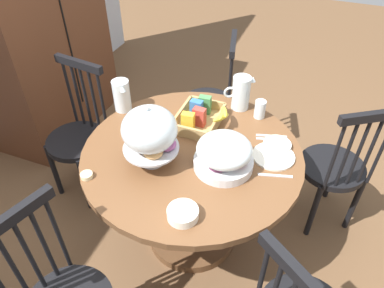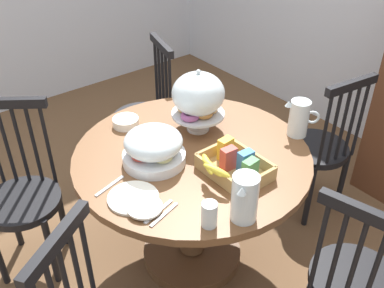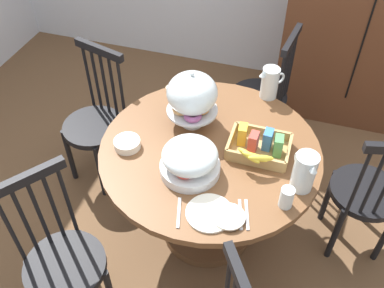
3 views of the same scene
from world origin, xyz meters
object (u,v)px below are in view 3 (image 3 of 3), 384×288
dining_table (209,176)px  windsor_chair_by_cabinet (96,125)px  orange_juice_pitcher (304,173)px  drinking_glass (287,198)px  windsor_chair_host_seat (367,195)px  fruit_platter_covered (190,159)px  windsor_chair_facing_door (63,263)px  china_plate_large (210,213)px  china_plate_small (229,216)px  cereal_bowl (127,144)px  cereal_basket (259,146)px  pastry_stand_with_dome (192,95)px  windsor_chair_near_window (262,98)px  butter_dish (171,89)px  milk_pitcher (270,84)px

dining_table → windsor_chair_by_cabinet: size_ratio=1.20×
dining_table → orange_juice_pitcher: orange_juice_pitcher is taller
windsor_chair_by_cabinet → drinking_glass: 1.42m
windsor_chair_host_seat → orange_juice_pitcher: size_ratio=4.68×
windsor_chair_by_cabinet → fruit_platter_covered: windsor_chair_by_cabinet is taller
windsor_chair_facing_door → orange_juice_pitcher: 1.24m
windsor_chair_host_seat → china_plate_large: size_ratio=4.43×
china_plate_small → drinking_glass: size_ratio=1.36×
dining_table → china_plate_small: 0.52m
cereal_bowl → china_plate_small: bearing=-25.0°
orange_juice_pitcher → china_plate_small: 0.41m
windsor_chair_facing_door → cereal_bowl: bearing=78.1°
windsor_chair_host_seat → windsor_chair_facing_door: bearing=-147.8°
windsor_chair_host_seat → cereal_bowl: (-1.29, -0.31, 0.31)m
cereal_bowl → drinking_glass: drinking_glass is taller
fruit_platter_covered → cereal_basket: 0.38m
dining_table → pastry_stand_with_dome: 0.47m
windsor_chair_near_window → china_plate_large: windsor_chair_near_window is taller
dining_table → china_plate_large: (0.11, -0.41, 0.22)m
dining_table → windsor_chair_host_seat: windsor_chair_host_seat is taller
china_plate_small → butter_dish: size_ratio=2.50×
windsor_chair_host_seat → cereal_basket: (-0.62, -0.14, 0.33)m
orange_juice_pitcher → drinking_glass: orange_juice_pitcher is taller
windsor_chair_host_seat → milk_pitcher: 0.83m
windsor_chair_by_cabinet → milk_pitcher: bearing=14.1°
fruit_platter_covered → drinking_glass: size_ratio=2.73×
windsor_chair_near_window → china_plate_small: bearing=-87.3°
pastry_stand_with_dome → fruit_platter_covered: size_ratio=1.15×
windsor_chair_near_window → windsor_chair_facing_door: (-0.68, -1.58, 0.00)m
windsor_chair_by_cabinet → windsor_chair_facing_door: 1.02m
windsor_chair_by_cabinet → milk_pitcher: windsor_chair_by_cabinet is taller
cereal_basket → cereal_bowl: cereal_basket is taller
windsor_chair_facing_door → butter_dish: size_ratio=16.25×
dining_table → fruit_platter_covered: bearing=-105.1°
pastry_stand_with_dome → cereal_basket: (0.40, -0.12, -0.15)m
dining_table → cereal_basket: (0.25, 0.04, 0.27)m
fruit_platter_covered → windsor_chair_near_window: bearing=79.7°
windsor_chair_host_seat → fruit_platter_covered: size_ratio=3.25×
dining_table → windsor_chair_host_seat: bearing=12.1°
milk_pitcher → cereal_basket: milk_pitcher is taller
fruit_platter_covered → cereal_basket: (0.30, 0.23, -0.04)m
windsor_chair_host_seat → milk_pitcher: (-0.66, 0.35, 0.38)m
china_plate_large → cereal_bowl: (-0.53, 0.29, 0.02)m
pastry_stand_with_dome → orange_juice_pitcher: bearing=-23.9°
windsor_chair_facing_door → pastry_stand_with_dome: (0.39, 0.86, 0.48)m
pastry_stand_with_dome → dining_table: bearing=-46.8°
fruit_platter_covered → orange_juice_pitcher: orange_juice_pitcher is taller
dining_table → windsor_chair_near_window: windsor_chair_near_window is taller
orange_juice_pitcher → china_plate_large: bearing=-142.3°
orange_juice_pitcher → cereal_basket: (-0.24, 0.17, -0.05)m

